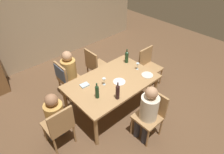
% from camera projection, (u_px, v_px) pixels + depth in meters
% --- Properties ---
extents(ground_plane, '(10.00, 10.00, 0.00)m').
position_uv_depth(ground_plane, '(112.00, 107.00, 4.34)').
color(ground_plane, brown).
extents(rear_room_partition, '(6.40, 0.12, 2.70)m').
position_uv_depth(rear_room_partition, '(41.00, 14.00, 5.16)').
color(rear_room_partition, tan).
rests_on(rear_room_partition, ground_plane).
extents(dining_table, '(1.77, 1.12, 0.74)m').
position_uv_depth(dining_table, '(112.00, 84.00, 3.94)').
color(dining_table, '#A87F51').
rests_on(dining_table, ground_plane).
extents(chair_near, '(0.44, 0.44, 0.92)m').
position_uv_depth(chair_near, '(151.00, 112.00, 3.51)').
color(chair_near, '#A87F51').
rests_on(chair_near, ground_plane).
extents(chair_far_left, '(0.46, 0.44, 0.92)m').
position_uv_depth(chair_far_left, '(65.00, 76.00, 4.25)').
color(chair_far_left, '#A87F51').
rests_on(chair_far_left, ground_plane).
extents(chair_left_end, '(0.44, 0.44, 0.92)m').
position_uv_depth(chair_left_end, '(59.00, 125.00, 3.28)').
color(chair_left_end, '#A87F51').
rests_on(chair_left_end, ground_plane).
extents(chair_right_end, '(0.44, 0.44, 0.92)m').
position_uv_depth(chair_right_end, '(148.00, 64.00, 4.75)').
color(chair_right_end, '#A87F51').
rests_on(chair_right_end, ground_plane).
extents(chair_far_right, '(0.44, 0.44, 0.92)m').
position_uv_depth(chair_far_right, '(95.00, 64.00, 4.74)').
color(chair_far_right, '#A87F51').
rests_on(chair_far_right, ground_plane).
extents(person_woman_host, '(0.36, 0.31, 1.15)m').
position_uv_depth(person_woman_host, '(148.00, 110.00, 3.37)').
color(person_woman_host, '#33333D').
rests_on(person_woman_host, ground_plane).
extents(person_man_bearded, '(0.36, 0.32, 1.16)m').
position_uv_depth(person_man_bearded, '(70.00, 71.00, 4.29)').
color(person_man_bearded, '#33333D').
rests_on(person_man_bearded, ground_plane).
extents(person_man_guest, '(0.31, 0.35, 1.13)m').
position_uv_depth(person_man_guest, '(55.00, 116.00, 3.28)').
color(person_man_guest, '#33333D').
rests_on(person_man_guest, ground_plane).
extents(wine_bottle_tall_green, '(0.08, 0.08, 0.33)m').
position_uv_depth(wine_bottle_tall_green, '(127.00, 57.00, 4.35)').
color(wine_bottle_tall_green, '#19381E').
rests_on(wine_bottle_tall_green, dining_table).
extents(wine_bottle_dark_red, '(0.07, 0.07, 0.35)m').
position_uv_depth(wine_bottle_dark_red, '(118.00, 92.00, 3.41)').
color(wine_bottle_dark_red, black).
rests_on(wine_bottle_dark_red, dining_table).
extents(wine_bottle_short_olive, '(0.07, 0.07, 0.32)m').
position_uv_depth(wine_bottle_short_olive, '(97.00, 91.00, 3.43)').
color(wine_bottle_short_olive, '#19381E').
rests_on(wine_bottle_short_olive, dining_table).
extents(wine_glass_near_left, '(0.07, 0.07, 0.15)m').
position_uv_depth(wine_glass_near_left, '(138.00, 65.00, 4.16)').
color(wine_glass_near_left, silver).
rests_on(wine_glass_near_left, dining_table).
extents(wine_glass_centre, '(0.07, 0.07, 0.15)m').
position_uv_depth(wine_glass_centre, '(104.00, 80.00, 3.74)').
color(wine_glass_centre, silver).
rests_on(wine_glass_centre, dining_table).
extents(dinner_plate_host, '(0.24, 0.24, 0.01)m').
position_uv_depth(dinner_plate_host, '(147.00, 75.00, 4.04)').
color(dinner_plate_host, silver).
rests_on(dinner_plate_host, dining_table).
extents(dinner_plate_guest_left, '(0.24, 0.24, 0.01)m').
position_uv_depth(dinner_plate_guest_left, '(119.00, 82.00, 3.86)').
color(dinner_plate_guest_left, white).
rests_on(dinner_plate_guest_left, dining_table).
extents(folded_napkin, '(0.17, 0.13, 0.03)m').
position_uv_depth(folded_napkin, '(85.00, 85.00, 3.77)').
color(folded_napkin, '#ADC6D6').
rests_on(folded_napkin, dining_table).
extents(handbag, '(0.17, 0.30, 0.22)m').
position_uv_depth(handbag, '(109.00, 72.00, 5.23)').
color(handbag, brown).
rests_on(handbag, ground_plane).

